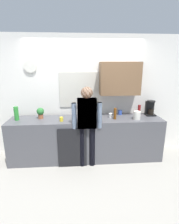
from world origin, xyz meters
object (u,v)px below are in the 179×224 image
object	(u,v)px
coffee_maker	(150,109)
bottle_clear_soda	(16,113)
person_guest	(87,121)
cup_white_mug	(111,115)
cup_blue_mug	(120,112)
potted_plant	(40,112)
bottle_amber_beer	(115,114)
mixing_bowl	(95,114)
cup_yellow_cup	(61,119)
storage_canister	(137,115)
person_at_sink	(87,121)
bottle_olive_oil	(82,114)
bottle_red_vinegar	(139,110)

from	to	relation	value
coffee_maker	bottle_clear_soda	xyz separation A→B (m)	(-2.82, -0.16, -0.01)
person_guest	cup_white_mug	bearing A→B (deg)	-165.07
cup_blue_mug	potted_plant	xyz separation A→B (m)	(-1.71, -0.16, 0.08)
bottle_amber_beer	mixing_bowl	size ratio (longest dim) A/B	1.05
cup_yellow_cup	mixing_bowl	distance (m)	0.77
storage_canister	cup_blue_mug	bearing A→B (deg)	125.62
cup_blue_mug	storage_canister	xyz separation A→B (m)	(0.26, -0.36, 0.03)
cup_white_mug	mixing_bowl	distance (m)	0.35
cup_yellow_cup	mixing_bowl	bearing A→B (deg)	24.06
cup_yellow_cup	person_at_sink	distance (m)	0.53
coffee_maker	cup_blue_mug	size ratio (longest dim) A/B	3.30
bottle_clear_soda	potted_plant	size ratio (longest dim) A/B	1.22
bottle_olive_oil	person_guest	xyz separation A→B (m)	(0.08, -0.21, -0.07)
potted_plant	storage_canister	world-z (taller)	potted_plant
storage_canister	person_guest	distance (m)	1.05
cup_yellow_cup	person_at_sink	xyz separation A→B (m)	(0.50, -0.17, 0.01)
cup_white_mug	potted_plant	world-z (taller)	potted_plant
cup_white_mug	bottle_clear_soda	bearing A→B (deg)	-179.33
cup_blue_mug	person_guest	distance (m)	0.94
coffee_maker	person_guest	distance (m)	1.50
coffee_maker	cup_white_mug	distance (m)	0.92
coffee_maker	person_guest	xyz separation A→B (m)	(-1.42, -0.47, -0.09)
bottle_clear_soda	cup_white_mug	world-z (taller)	bottle_clear_soda
coffee_maker	person_guest	size ratio (longest dim) A/B	0.21
cup_yellow_cup	bottle_amber_beer	bearing A→B (deg)	3.11
bottle_red_vinegar	coffee_maker	bearing A→B (deg)	-11.87
bottle_red_vinegar	bottle_clear_soda	size ratio (longest dim) A/B	0.79
person_at_sink	bottle_clear_soda	bearing A→B (deg)	177.88
person_at_sink	bottle_amber_beer	bearing A→B (deg)	31.72
bottle_clear_soda	person_at_sink	bearing A→B (deg)	-12.48
bottle_red_vinegar	mixing_bowl	bearing A→B (deg)	-178.52
coffee_maker	bottle_clear_soda	distance (m)	2.83
bottle_red_vinegar	bottle_olive_oil	world-z (taller)	bottle_olive_oil
bottle_red_vinegar	person_guest	world-z (taller)	person_guest
bottle_olive_oil	cup_white_mug	bearing A→B (deg)	11.74
cup_white_mug	mixing_bowl	bearing A→B (deg)	153.79
bottle_amber_beer	cup_blue_mug	xyz separation A→B (m)	(0.18, 0.31, -0.06)
person_at_sink	person_guest	xyz separation A→B (m)	(0.00, 0.00, 0.00)
bottle_amber_beer	cup_yellow_cup	xyz separation A→B (m)	(-1.09, -0.06, -0.07)
bottle_amber_beer	cup_white_mug	bearing A→B (deg)	123.91
cup_blue_mug	potted_plant	bearing A→B (deg)	-174.70
bottle_amber_beer	cup_yellow_cup	world-z (taller)	bottle_amber_beer
coffee_maker	person_at_sink	bearing A→B (deg)	-161.92
cup_blue_mug	cup_white_mug	bearing A→B (deg)	-140.43
cup_white_mug	cup_blue_mug	size ratio (longest dim) A/B	0.95
coffee_maker	bottle_clear_soda	bearing A→B (deg)	-176.85
cup_white_mug	person_guest	bearing A→B (deg)	-147.61
person_at_sink	person_guest	bearing A→B (deg)	0.00
mixing_bowl	potted_plant	bearing A→B (deg)	-174.70
cup_white_mug	cup_blue_mug	bearing A→B (deg)	39.57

